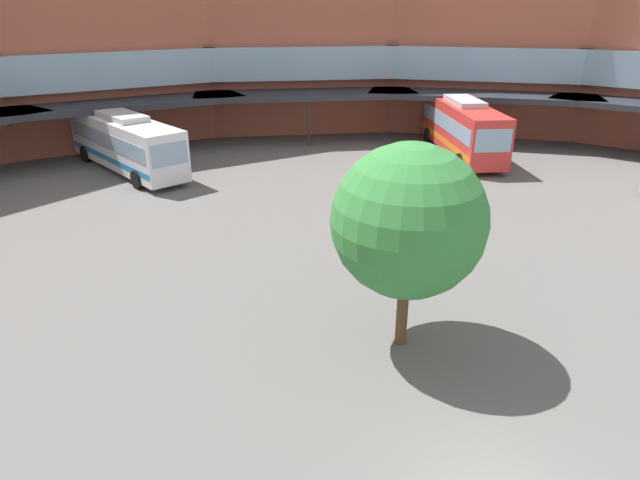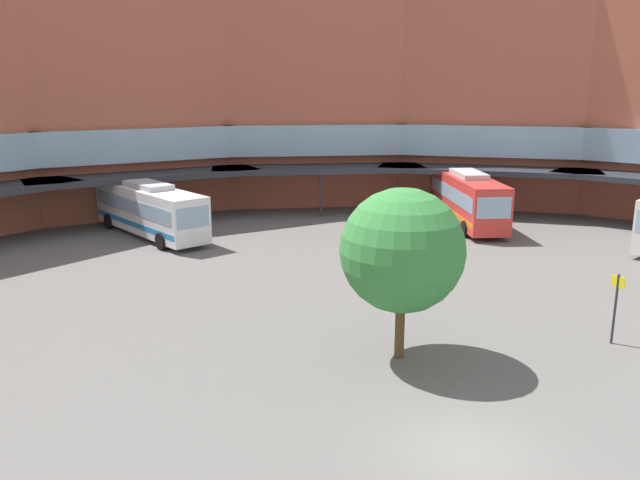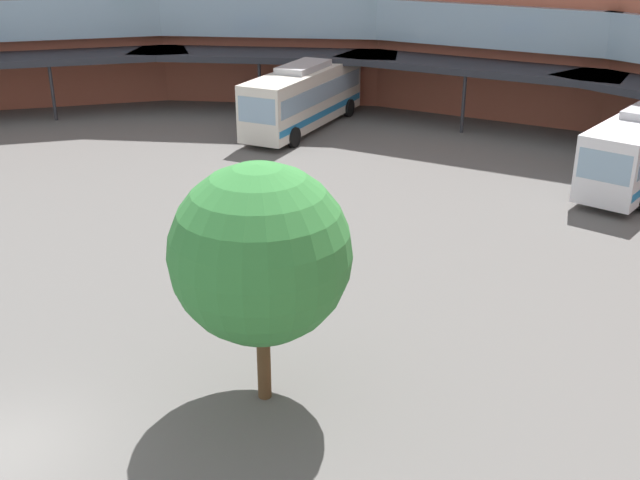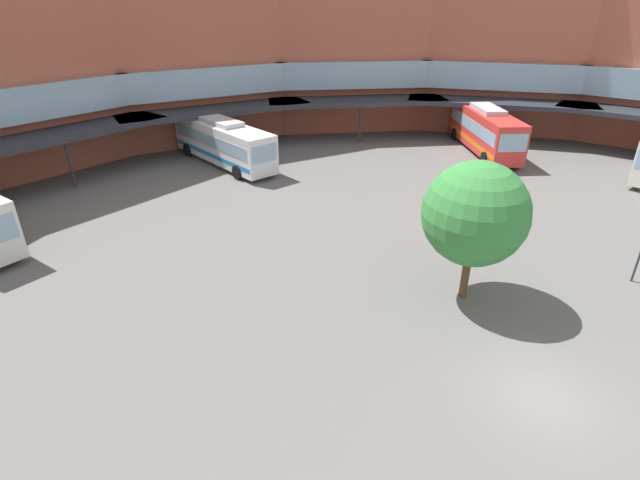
% 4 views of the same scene
% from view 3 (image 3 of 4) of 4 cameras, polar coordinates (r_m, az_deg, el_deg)
% --- Properties ---
extents(ground_plane, '(129.05, 129.05, 0.00)m').
position_cam_3_polar(ground_plane, '(20.79, -22.08, -14.15)').
color(ground_plane, '#605E5B').
extents(station_building, '(85.55, 49.85, 17.61)m').
position_cam_3_polar(station_building, '(31.32, 19.20, 15.26)').
color(station_building, '#AD5942').
rests_on(station_building, ground).
extents(bus_3, '(6.96, 11.02, 3.82)m').
position_cam_3_polar(bus_3, '(46.08, -1.21, 10.52)').
color(bus_3, silver).
rests_on(bus_3, ground).
extents(plaza_tree, '(4.59, 4.59, 6.48)m').
position_cam_3_polar(plaza_tree, '(19.19, -4.41, -1.03)').
color(plaza_tree, brown).
rests_on(plaza_tree, ground).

